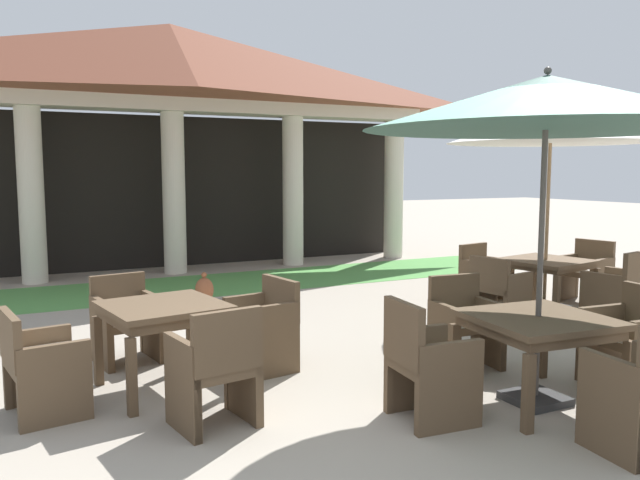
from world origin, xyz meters
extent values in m
plane|color=#9E9384|center=(0.00, 0.00, 0.00)|extent=(60.00, 60.00, 0.00)
cylinder|color=beige|center=(-2.37, 7.94, 1.46)|extent=(0.41, 0.41, 2.93)
cylinder|color=beige|center=(0.00, 7.94, 1.46)|extent=(0.41, 0.41, 2.93)
cylinder|color=beige|center=(2.37, 7.94, 1.46)|extent=(0.41, 0.41, 2.93)
cylinder|color=beige|center=(4.75, 7.94, 1.46)|extent=(0.41, 0.41, 2.93)
cube|color=beige|center=(0.00, 7.94, 3.05)|extent=(10.30, 0.70, 0.24)
pyramid|color=brown|center=(0.00, 7.94, 3.82)|extent=(10.70, 2.57, 1.30)
cube|color=black|center=(0.00, 8.84, 1.46)|extent=(10.10, 0.16, 2.93)
cube|color=#519347|center=(0.00, 6.47, 0.00)|extent=(12.50, 2.04, 0.01)
cube|color=brown|center=(-1.57, 1.75, 0.73)|extent=(1.08, 1.08, 0.05)
cube|color=brown|center=(-1.57, 1.75, 0.66)|extent=(1.00, 1.00, 0.09)
cube|color=brown|center=(-1.93, 1.25, 0.31)|extent=(0.08, 0.08, 0.62)
cube|color=brown|center=(-1.07, 1.39, 0.31)|extent=(0.08, 0.08, 0.62)
cube|color=brown|center=(-2.07, 2.11, 0.31)|extent=(0.08, 0.08, 0.62)
cube|color=brown|center=(-1.21, 2.25, 0.31)|extent=(0.08, 0.08, 0.62)
cube|color=brown|center=(-2.51, 1.60, 0.40)|extent=(0.61, 0.70, 0.07)
cube|color=silver|center=(-2.51, 1.60, 0.46)|extent=(0.56, 0.64, 0.05)
cube|color=brown|center=(-2.75, 1.56, 0.63)|extent=(0.16, 0.62, 0.39)
cube|color=brown|center=(-2.56, 1.88, 0.31)|extent=(0.52, 0.14, 0.62)
cube|color=brown|center=(-2.46, 1.31, 0.31)|extent=(0.52, 0.14, 0.62)
cube|color=brown|center=(-2.32, 1.91, 0.18)|extent=(0.06, 0.06, 0.36)
cube|color=brown|center=(-2.23, 1.36, 0.18)|extent=(0.06, 0.06, 0.36)
cube|color=brown|center=(-2.78, 1.84, 0.18)|extent=(0.06, 0.06, 0.36)
cube|color=brown|center=(-2.69, 1.28, 0.18)|extent=(0.06, 0.06, 0.36)
cube|color=brown|center=(-1.41, 0.81, 0.43)|extent=(0.61, 0.59, 0.07)
cube|color=silver|center=(-1.41, 0.81, 0.49)|extent=(0.56, 0.55, 0.05)
cube|color=brown|center=(-1.38, 0.58, 0.69)|extent=(0.54, 0.15, 0.45)
cube|color=brown|center=(-1.66, 0.77, 0.35)|extent=(0.14, 0.52, 0.69)
cube|color=brown|center=(-1.17, 0.85, 0.35)|extent=(0.14, 0.52, 0.69)
cube|color=brown|center=(-1.69, 1.00, 0.20)|extent=(0.06, 0.06, 0.39)
cube|color=brown|center=(-1.21, 1.07, 0.20)|extent=(0.06, 0.06, 0.39)
cube|color=brown|center=(-1.61, 0.55, 0.20)|extent=(0.06, 0.06, 0.39)
cube|color=brown|center=(-1.14, 0.62, 0.20)|extent=(0.06, 0.06, 0.39)
cube|color=brown|center=(-1.72, 2.69, 0.39)|extent=(0.63, 0.64, 0.07)
cube|color=silver|center=(-1.72, 2.69, 0.45)|extent=(0.58, 0.59, 0.05)
cube|color=brown|center=(-1.76, 2.95, 0.64)|extent=(0.55, 0.15, 0.41)
cube|color=brown|center=(-1.47, 2.74, 0.33)|extent=(0.15, 0.56, 0.66)
cube|color=brown|center=(-1.97, 2.65, 0.33)|extent=(0.15, 0.56, 0.66)
cube|color=brown|center=(-1.44, 2.49, 0.18)|extent=(0.06, 0.06, 0.36)
cube|color=brown|center=(-1.92, 2.41, 0.18)|extent=(0.06, 0.06, 0.36)
cube|color=brown|center=(-1.52, 2.98, 0.18)|extent=(0.06, 0.06, 0.36)
cube|color=brown|center=(-2.00, 2.90, 0.18)|extent=(0.06, 0.06, 0.36)
cube|color=brown|center=(-0.62, 1.91, 0.43)|extent=(0.58, 0.67, 0.07)
cube|color=silver|center=(-0.62, 1.91, 0.49)|extent=(0.53, 0.61, 0.05)
cube|color=brown|center=(-0.40, 1.94, 0.66)|extent=(0.15, 0.60, 0.40)
cube|color=brown|center=(-0.58, 1.63, 0.34)|extent=(0.49, 0.14, 0.67)
cube|color=brown|center=(-0.67, 2.18, 0.34)|extent=(0.49, 0.14, 0.67)
cube|color=brown|center=(-0.79, 1.60, 0.20)|extent=(0.06, 0.06, 0.39)
cube|color=brown|center=(-0.88, 2.14, 0.20)|extent=(0.06, 0.06, 0.39)
cube|color=brown|center=(-0.37, 1.67, 0.20)|extent=(0.06, 0.06, 0.39)
cube|color=brown|center=(-0.45, 2.21, 0.20)|extent=(0.06, 0.06, 0.39)
cube|color=brown|center=(1.08, 0.10, 0.69)|extent=(1.10, 1.10, 0.05)
cube|color=brown|center=(1.08, 0.10, 0.63)|extent=(1.01, 1.01, 0.08)
cube|color=brown|center=(0.56, -0.33, 0.29)|extent=(0.08, 0.08, 0.58)
cube|color=brown|center=(1.51, -0.41, 0.29)|extent=(0.08, 0.08, 0.58)
cube|color=brown|center=(0.64, 0.61, 0.29)|extent=(0.08, 0.08, 0.58)
cube|color=brown|center=(1.59, 0.54, 0.29)|extent=(0.08, 0.08, 0.58)
cube|color=#2D2D2D|center=(1.08, 0.10, 0.03)|extent=(0.43, 0.43, 0.06)
cylinder|color=#4C4742|center=(1.08, 0.10, 1.18)|extent=(0.05, 0.05, 2.36)
cone|color=#33594C|center=(1.08, 0.10, 2.41)|extent=(2.86, 2.86, 0.42)
sphere|color=#4C4742|center=(1.08, 0.10, 2.65)|extent=(0.06, 0.06, 0.06)
cube|color=brown|center=(0.10, 0.18, 0.42)|extent=(0.58, 0.56, 0.07)
cube|color=silver|center=(0.10, 0.18, 0.48)|extent=(0.53, 0.52, 0.05)
cube|color=brown|center=(-0.15, 0.20, 0.69)|extent=(0.10, 0.52, 0.47)
cube|color=brown|center=(0.12, 0.42, 0.33)|extent=(0.54, 0.10, 0.66)
cube|color=brown|center=(0.08, -0.06, 0.33)|extent=(0.54, 0.10, 0.66)
cube|color=brown|center=(0.36, 0.40, 0.19)|extent=(0.06, 0.06, 0.39)
cube|color=brown|center=(0.32, -0.07, 0.19)|extent=(0.06, 0.06, 0.39)
cube|color=brown|center=(-0.12, 0.44, 0.19)|extent=(0.06, 0.06, 0.39)
cube|color=brown|center=(-0.16, -0.03, 0.19)|extent=(0.06, 0.06, 0.39)
cube|color=brown|center=(1.16, 1.08, 0.42)|extent=(0.59, 0.53, 0.07)
cube|color=silver|center=(1.16, 1.08, 0.48)|extent=(0.54, 0.49, 0.05)
cube|color=brown|center=(1.18, 1.30, 0.66)|extent=(0.56, 0.11, 0.42)
cube|color=brown|center=(1.41, 1.06, 0.32)|extent=(0.10, 0.49, 0.64)
cube|color=brown|center=(0.90, 1.10, 0.32)|extent=(0.10, 0.49, 0.64)
cube|color=brown|center=(1.39, 0.84, 0.19)|extent=(0.06, 0.06, 0.38)
cube|color=brown|center=(0.89, 0.88, 0.19)|extent=(0.06, 0.06, 0.38)
cube|color=brown|center=(1.42, 1.28, 0.19)|extent=(0.06, 0.06, 0.38)
cube|color=brown|center=(0.93, 1.32, 0.19)|extent=(0.06, 0.06, 0.38)
cube|color=brown|center=(0.99, -0.87, 0.43)|extent=(0.57, 0.55, 0.07)
cube|color=silver|center=(0.99, -0.87, 0.49)|extent=(0.52, 0.51, 0.05)
cube|color=brown|center=(0.75, -0.85, 0.34)|extent=(0.10, 0.51, 0.68)
cube|color=brown|center=(0.78, -0.63, 0.20)|extent=(0.06, 0.06, 0.39)
cube|color=brown|center=(1.25, -0.67, 0.20)|extent=(0.06, 0.06, 0.39)
cube|color=brown|center=(0.74, -1.08, 0.20)|extent=(0.06, 0.06, 0.39)
cube|color=brown|center=(2.05, 0.02, 0.42)|extent=(0.60, 0.64, 0.07)
cube|color=silver|center=(2.05, 0.02, 0.48)|extent=(0.55, 0.59, 0.05)
cube|color=brown|center=(2.08, 0.30, 0.33)|extent=(0.56, 0.11, 0.67)
cube|color=brown|center=(1.78, -0.23, 0.19)|extent=(0.06, 0.06, 0.39)
cube|color=brown|center=(1.83, 0.31, 0.19)|extent=(0.06, 0.06, 0.39)
cube|color=brown|center=(2.32, 0.27, 0.19)|extent=(0.06, 0.06, 0.39)
cube|color=brown|center=(3.67, 2.55, 0.68)|extent=(1.18, 1.18, 0.05)
cube|color=brown|center=(3.67, 2.55, 0.63)|extent=(1.08, 1.08, 0.06)
cube|color=brown|center=(3.30, 2.00, 0.30)|extent=(0.08, 0.08, 0.60)
cube|color=brown|center=(4.22, 2.18, 0.30)|extent=(0.08, 0.08, 0.60)
cube|color=brown|center=(3.12, 2.91, 0.30)|extent=(0.08, 0.08, 0.60)
cube|color=brown|center=(4.04, 3.09, 0.30)|extent=(0.08, 0.08, 0.60)
cube|color=#2D2D2D|center=(3.67, 2.55, 0.05)|extent=(0.51, 0.51, 0.10)
cylinder|color=olive|center=(3.67, 2.55, 1.21)|extent=(0.05, 0.05, 2.41)
cone|color=white|center=(3.67, 2.55, 2.45)|extent=(2.68, 2.68, 0.43)
sphere|color=olive|center=(3.67, 2.55, 2.70)|extent=(0.06, 0.06, 0.06)
cube|color=brown|center=(2.73, 2.36, 0.42)|extent=(0.60, 0.66, 0.07)
cube|color=silver|center=(2.73, 2.36, 0.48)|extent=(0.55, 0.60, 0.05)
cube|color=brown|center=(2.51, 2.32, 0.64)|extent=(0.17, 0.57, 0.37)
cube|color=brown|center=(2.68, 2.62, 0.32)|extent=(0.50, 0.15, 0.64)
cube|color=brown|center=(2.78, 2.10, 0.32)|extent=(0.50, 0.15, 0.64)
cube|color=brown|center=(2.90, 2.66, 0.19)|extent=(0.07, 0.07, 0.39)
cube|color=brown|center=(3.00, 2.15, 0.19)|extent=(0.07, 0.07, 0.39)
cube|color=brown|center=(2.46, 2.57, 0.19)|extent=(0.07, 0.07, 0.39)
cube|color=brown|center=(2.56, 2.07, 0.19)|extent=(0.07, 0.07, 0.39)
cube|color=brown|center=(4.61, 2.73, 0.43)|extent=(0.67, 0.69, 0.07)
cube|color=silver|center=(4.61, 2.73, 0.49)|extent=(0.62, 0.63, 0.05)
cube|color=brown|center=(4.87, 2.78, 0.68)|extent=(0.17, 0.59, 0.42)
cube|color=brown|center=(4.67, 2.46, 0.33)|extent=(0.57, 0.17, 0.66)
cube|color=brown|center=(4.56, 3.00, 0.33)|extent=(0.57, 0.17, 0.66)
cube|color=brown|center=(4.41, 2.42, 0.20)|extent=(0.07, 0.07, 0.40)
cube|color=brown|center=(4.31, 2.94, 0.20)|extent=(0.07, 0.07, 0.40)
cube|color=brown|center=(4.92, 2.52, 0.20)|extent=(0.07, 0.07, 0.40)
cube|color=brown|center=(4.81, 3.04, 0.20)|extent=(0.07, 0.07, 0.40)
cube|color=brown|center=(3.49, 3.49, 0.39)|extent=(0.67, 0.64, 0.07)
cube|color=silver|center=(3.49, 3.49, 0.45)|extent=(0.61, 0.59, 0.05)
cube|color=brown|center=(3.44, 3.73, 0.61)|extent=(0.57, 0.17, 0.38)
cube|color=brown|center=(3.75, 3.54, 0.30)|extent=(0.16, 0.54, 0.60)
cube|color=brown|center=(3.22, 3.44, 0.30)|extent=(0.16, 0.54, 0.60)
cube|color=brown|center=(3.79, 3.30, 0.18)|extent=(0.07, 0.07, 0.35)
cube|color=brown|center=(3.28, 3.20, 0.18)|extent=(0.07, 0.07, 0.35)
cube|color=brown|center=(3.69, 3.78, 0.18)|extent=(0.07, 0.07, 0.35)
cube|color=brown|center=(3.18, 3.68, 0.18)|extent=(0.07, 0.07, 0.35)
cube|color=brown|center=(3.86, 1.60, 0.42)|extent=(0.70, 0.67, 0.07)
cube|color=silver|center=(3.86, 1.60, 0.48)|extent=(0.65, 0.61, 0.05)
cube|color=brown|center=(3.91, 1.35, 0.70)|extent=(0.61, 0.18, 0.48)
cube|color=brown|center=(3.58, 1.55, 0.33)|extent=(0.17, 0.56, 0.67)
cube|color=brown|center=(4.14, 1.66, 0.33)|extent=(0.17, 0.56, 0.67)
cube|color=brown|center=(3.54, 1.80, 0.19)|extent=(0.07, 0.07, 0.39)
cube|color=brown|center=(4.08, 1.90, 0.19)|extent=(0.07, 0.07, 0.39)
cube|color=brown|center=(3.63, 1.30, 0.19)|extent=(0.07, 0.07, 0.39)
ellipsoid|color=brown|center=(-0.26, 5.13, 0.18)|extent=(0.26, 0.26, 0.36)
sphere|color=brown|center=(-0.26, 5.13, 0.40)|extent=(0.08, 0.08, 0.08)
camera|label=1|loc=(-2.70, -3.59, 1.88)|focal=35.44mm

